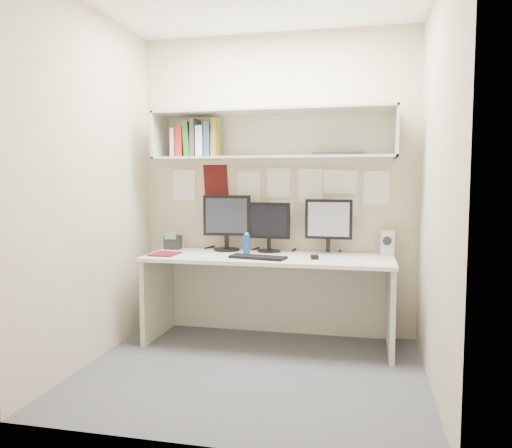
% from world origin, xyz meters
% --- Properties ---
extents(floor, '(2.40, 2.00, 0.01)m').
position_xyz_m(floor, '(0.00, 0.00, 0.00)').
color(floor, '#47474C').
rests_on(floor, ground).
extents(wall_back, '(2.40, 0.02, 2.60)m').
position_xyz_m(wall_back, '(0.00, 1.00, 1.30)').
color(wall_back, '#BCAC8F').
rests_on(wall_back, ground).
extents(wall_front, '(2.40, 0.02, 2.60)m').
position_xyz_m(wall_front, '(0.00, -1.00, 1.30)').
color(wall_front, '#BCAC8F').
rests_on(wall_front, ground).
extents(wall_left, '(0.02, 2.00, 2.60)m').
position_xyz_m(wall_left, '(-1.20, 0.00, 1.30)').
color(wall_left, '#BCAC8F').
rests_on(wall_left, ground).
extents(wall_right, '(0.02, 2.00, 2.60)m').
position_xyz_m(wall_right, '(1.20, 0.00, 1.30)').
color(wall_right, '#BCAC8F').
rests_on(wall_right, ground).
extents(desk, '(2.00, 0.70, 0.73)m').
position_xyz_m(desk, '(0.00, 0.65, 0.37)').
color(desk, silver).
rests_on(desk, floor).
extents(overhead_hutch, '(2.00, 0.38, 0.40)m').
position_xyz_m(overhead_hutch, '(0.00, 0.86, 1.72)').
color(overhead_hutch, beige).
rests_on(overhead_hutch, wall_back).
extents(pinned_papers, '(1.92, 0.01, 0.48)m').
position_xyz_m(pinned_papers, '(0.00, 0.99, 1.25)').
color(pinned_papers, white).
rests_on(pinned_papers, wall_back).
extents(monitor_left, '(0.42, 0.23, 0.48)m').
position_xyz_m(monitor_left, '(-0.41, 0.87, 0.99)').
color(monitor_left, black).
rests_on(monitor_left, desk).
extents(monitor_center, '(0.36, 0.20, 0.42)m').
position_xyz_m(monitor_center, '(-0.04, 0.87, 0.96)').
color(monitor_center, black).
rests_on(monitor_center, desk).
extents(monitor_right, '(0.39, 0.21, 0.45)m').
position_xyz_m(monitor_right, '(0.47, 0.87, 0.98)').
color(monitor_right, '#A5A5AA').
rests_on(monitor_right, desk).
extents(keyboard, '(0.46, 0.24, 0.02)m').
position_xyz_m(keyboard, '(-0.05, 0.48, 0.74)').
color(keyboard, black).
rests_on(keyboard, desk).
extents(mouse, '(0.08, 0.10, 0.03)m').
position_xyz_m(mouse, '(0.38, 0.56, 0.74)').
color(mouse, black).
rests_on(mouse, desk).
extents(speaker, '(0.12, 0.12, 0.21)m').
position_xyz_m(speaker, '(0.94, 0.90, 0.83)').
color(speaker, '#B4B4B0').
rests_on(speaker, desk).
extents(blue_bottle, '(0.06, 0.06, 0.17)m').
position_xyz_m(blue_bottle, '(-0.21, 0.74, 0.81)').
color(blue_bottle, navy).
rests_on(blue_bottle, desk).
extents(maroon_notebook, '(0.22, 0.26, 0.01)m').
position_xyz_m(maroon_notebook, '(-0.84, 0.51, 0.74)').
color(maroon_notebook, '#5E1019').
rests_on(maroon_notebook, desk).
extents(desk_phone, '(0.14, 0.12, 0.16)m').
position_xyz_m(desk_phone, '(-0.91, 0.85, 0.79)').
color(desk_phone, black).
rests_on(desk_phone, desk).
extents(book_stack, '(0.40, 0.20, 0.32)m').
position_xyz_m(book_stack, '(-0.66, 0.82, 1.68)').
color(book_stack, silver).
rests_on(book_stack, overhead_hutch).
extents(hutch_tray, '(0.42, 0.20, 0.03)m').
position_xyz_m(hutch_tray, '(0.54, 0.81, 1.55)').
color(hutch_tray, black).
rests_on(hutch_tray, overhead_hutch).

